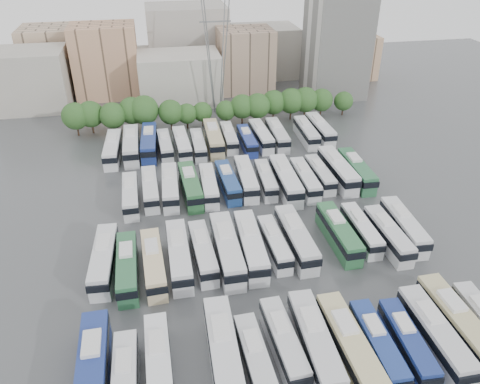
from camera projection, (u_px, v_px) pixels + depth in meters
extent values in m
plane|color=#424447|center=(253.00, 231.00, 70.65)|extent=(220.00, 220.00, 0.00)
cylinder|color=black|center=(78.00, 130.00, 100.77)|extent=(0.36, 0.36, 2.40)
sphere|color=#234C1E|center=(75.00, 116.00, 99.10)|extent=(5.76, 5.76, 5.76)
cylinder|color=black|center=(93.00, 128.00, 101.89)|extent=(0.36, 0.36, 2.37)
sphere|color=#234C1E|center=(90.00, 114.00, 100.25)|extent=(5.68, 5.68, 5.68)
cylinder|color=black|center=(115.00, 129.00, 101.38)|extent=(0.36, 0.36, 2.33)
sphere|color=#234C1E|center=(113.00, 115.00, 99.77)|extent=(5.60, 5.60, 5.60)
cylinder|color=black|center=(134.00, 125.00, 103.34)|extent=(0.36, 0.36, 2.45)
sphere|color=#234C1E|center=(132.00, 111.00, 101.64)|extent=(5.89, 5.89, 5.89)
cylinder|color=black|center=(146.00, 125.00, 102.87)|extent=(0.36, 0.36, 2.63)
sphere|color=#234C1E|center=(144.00, 110.00, 101.04)|extent=(6.31, 6.31, 6.31)
cylinder|color=black|center=(172.00, 125.00, 103.44)|extent=(0.36, 0.36, 2.26)
sphere|color=#234C1E|center=(171.00, 112.00, 101.88)|extent=(5.41, 5.41, 5.41)
cylinder|color=black|center=(188.00, 124.00, 104.34)|extent=(0.36, 0.36, 1.87)
sphere|color=#234C1E|center=(187.00, 114.00, 103.05)|extent=(4.48, 4.48, 4.48)
cylinder|color=black|center=(203.00, 122.00, 105.41)|extent=(0.36, 0.36, 1.84)
sphere|color=#234C1E|center=(202.00, 112.00, 104.13)|extent=(4.42, 4.42, 4.42)
cylinder|color=black|center=(226.00, 121.00, 106.01)|extent=(0.36, 0.36, 1.87)
sphere|color=#234C1E|center=(226.00, 110.00, 104.72)|extent=(4.48, 4.48, 4.48)
cylinder|color=black|center=(242.00, 119.00, 106.36)|extent=(0.36, 0.36, 2.27)
sphere|color=#234C1E|center=(242.00, 106.00, 104.79)|extent=(5.45, 5.45, 5.45)
cylinder|color=black|center=(257.00, 119.00, 106.41)|extent=(0.36, 0.36, 2.34)
sphere|color=#234C1E|center=(258.00, 106.00, 104.79)|extent=(5.62, 5.62, 5.62)
cylinder|color=black|center=(273.00, 115.00, 108.48)|extent=(0.36, 0.36, 2.31)
sphere|color=#234C1E|center=(274.00, 102.00, 106.88)|extent=(5.54, 5.54, 5.54)
cylinder|color=black|center=(290.00, 114.00, 108.85)|extent=(0.36, 0.36, 2.41)
sphere|color=#234C1E|center=(291.00, 101.00, 107.19)|extent=(5.78, 5.78, 5.78)
cylinder|color=black|center=(304.00, 113.00, 109.46)|extent=(0.36, 0.36, 2.41)
sphere|color=#234C1E|center=(305.00, 100.00, 107.79)|extent=(5.79, 5.79, 5.79)
cylinder|color=black|center=(320.00, 112.00, 110.37)|extent=(0.36, 0.36, 2.20)
sphere|color=#234C1E|center=(321.00, 100.00, 108.85)|extent=(5.27, 5.27, 5.27)
cylinder|color=black|center=(342.00, 111.00, 111.26)|extent=(0.36, 0.36, 1.87)
sphere|color=#234C1E|center=(344.00, 101.00, 109.97)|extent=(4.49, 4.49, 4.49)
cube|color=#9E998E|center=(29.00, 80.00, 112.69)|extent=(18.00, 14.00, 14.00)
cube|color=tan|center=(106.00, 61.00, 119.64)|extent=(16.00, 12.00, 18.00)
cube|color=#ADA89E|center=(180.00, 78.00, 117.30)|extent=(20.00, 14.00, 12.00)
cube|color=gray|center=(245.00, 60.00, 124.25)|extent=(14.00, 12.00, 16.00)
cube|color=gray|center=(187.00, 42.00, 132.80)|extent=(22.00, 16.00, 20.00)
cube|color=tan|center=(56.00, 58.00, 126.34)|extent=(16.00, 14.00, 16.00)
cube|color=#A39E93|center=(264.00, 51.00, 136.18)|extent=(18.00, 14.00, 14.00)
cube|color=tan|center=(349.00, 56.00, 135.48)|extent=(14.00, 12.00, 12.00)
cube|color=gray|center=(147.00, 68.00, 128.35)|extent=(12.00, 10.00, 10.00)
cube|color=silver|center=(337.00, 44.00, 118.47)|extent=(14.00, 14.00, 26.00)
cylinder|color=slate|center=(208.00, 43.00, 102.52)|extent=(2.90, 2.91, 33.83)
cylinder|color=slate|center=(206.00, 39.00, 105.90)|extent=(2.90, 2.91, 33.83)
cylinder|color=slate|center=(226.00, 42.00, 103.16)|extent=(2.90, 2.91, 33.83)
cylinder|color=slate|center=(223.00, 38.00, 106.54)|extent=(2.90, 2.91, 33.83)
cube|color=slate|center=(215.00, 22.00, 102.45)|extent=(7.00, 0.30, 0.30)
cube|color=navy|center=(93.00, 370.00, 46.96)|extent=(2.91, 12.94, 3.66)
cube|color=black|center=(92.00, 367.00, 46.47)|extent=(3.04, 13.13, 1.08)
cube|color=silver|center=(91.00, 343.00, 47.27)|extent=(1.87, 3.46, 0.47)
cube|color=silver|center=(126.00, 384.00, 45.86)|extent=(2.41, 11.03, 3.12)
cube|color=black|center=(125.00, 381.00, 45.44)|extent=(2.52, 11.19, 0.92)
cube|color=silver|center=(124.00, 361.00, 46.13)|extent=(1.58, 2.95, 0.40)
cube|color=silver|center=(159.00, 365.00, 47.70)|extent=(2.62, 11.49, 3.25)
cube|color=black|center=(159.00, 362.00, 47.26)|extent=(2.74, 11.67, 0.95)
cube|color=silver|center=(157.00, 342.00, 47.97)|extent=(1.67, 3.08, 0.42)
cube|color=silver|center=(224.00, 353.00, 48.69)|extent=(3.07, 13.14, 3.71)
cube|color=black|center=(224.00, 350.00, 48.19)|extent=(3.20, 13.34, 1.09)
cube|color=silver|center=(221.00, 327.00, 49.01)|extent=(1.93, 3.53, 0.48)
cube|color=silver|center=(256.00, 362.00, 48.13)|extent=(2.71, 10.88, 3.06)
cube|color=black|center=(256.00, 359.00, 47.72)|extent=(2.82, 11.05, 0.90)
cube|color=silver|center=(253.00, 340.00, 48.38)|extent=(1.64, 2.94, 0.40)
cube|color=silver|center=(283.00, 343.00, 50.28)|extent=(2.83, 11.06, 3.11)
cube|color=black|center=(284.00, 340.00, 49.86)|extent=(2.95, 11.23, 0.91)
cube|color=silver|center=(280.00, 322.00, 50.53)|extent=(1.69, 2.99, 0.40)
cube|color=silver|center=(315.00, 344.00, 49.89)|extent=(2.99, 12.77, 3.60)
cube|color=black|center=(316.00, 340.00, 49.40)|extent=(3.13, 12.96, 1.06)
cube|color=silver|center=(312.00, 319.00, 50.20)|extent=(1.88, 3.43, 0.47)
cube|color=#CBBF8B|center=(349.00, 347.00, 49.47)|extent=(3.07, 12.89, 3.63)
cube|color=black|center=(350.00, 344.00, 48.98)|extent=(3.20, 13.08, 1.07)
cube|color=silver|center=(345.00, 322.00, 49.77)|extent=(1.91, 3.47, 0.47)
cube|color=navy|center=(377.00, 346.00, 49.96)|extent=(2.51, 10.89, 3.07)
cube|color=black|center=(378.00, 343.00, 49.55)|extent=(2.63, 11.06, 0.90)
cube|color=silver|center=(374.00, 325.00, 50.22)|extent=(1.59, 2.92, 0.40)
cube|color=navy|center=(407.00, 343.00, 50.31)|extent=(2.77, 10.70, 3.00)
cube|color=black|center=(408.00, 340.00, 49.91)|extent=(2.88, 10.86, 0.88)
cube|color=silver|center=(404.00, 323.00, 50.58)|extent=(1.64, 2.90, 0.39)
cube|color=silver|center=(434.00, 335.00, 50.93)|extent=(2.65, 12.30, 3.48)
cube|color=black|center=(436.00, 332.00, 50.46)|extent=(2.77, 12.48, 1.02)
cube|color=silver|center=(430.00, 312.00, 51.22)|extent=(1.75, 3.28, 0.45)
cube|color=#BFB583|center=(456.00, 324.00, 52.25)|extent=(2.95, 12.87, 3.63)
cube|color=black|center=(459.00, 321.00, 51.76)|extent=(3.08, 13.07, 1.07)
cube|color=silver|center=(452.00, 300.00, 52.55)|extent=(1.88, 3.45, 0.47)
cube|color=silver|center=(104.00, 261.00, 61.94)|extent=(3.24, 12.42, 3.49)
cube|color=black|center=(103.00, 257.00, 61.47)|extent=(3.37, 12.61, 1.03)
cube|color=silver|center=(103.00, 242.00, 62.25)|extent=(1.91, 3.37, 0.45)
cube|color=#2A643D|center=(128.00, 268.00, 60.77)|extent=(2.69, 11.83, 3.34)
cube|color=black|center=(127.00, 265.00, 60.32)|extent=(2.81, 12.01, 0.98)
cube|color=silver|center=(126.00, 250.00, 61.04)|extent=(1.72, 3.17, 0.43)
cube|color=beige|center=(154.00, 264.00, 61.43)|extent=(3.09, 11.89, 3.34)
cube|color=black|center=(153.00, 261.00, 60.98)|extent=(3.21, 12.08, 0.98)
cube|color=silver|center=(151.00, 246.00, 61.70)|extent=(1.82, 3.22, 0.43)
cube|color=silver|center=(179.00, 256.00, 62.72)|extent=(2.72, 12.49, 3.53)
cube|color=black|center=(179.00, 253.00, 62.25)|extent=(2.84, 12.68, 1.04)
cube|color=silver|center=(177.00, 237.00, 63.02)|extent=(1.79, 3.34, 0.46)
cube|color=silver|center=(203.00, 253.00, 63.56)|extent=(2.91, 11.43, 3.21)
cube|color=black|center=(203.00, 250.00, 63.13)|extent=(3.03, 11.61, 0.94)
cube|color=silver|center=(201.00, 236.00, 63.82)|extent=(1.74, 3.09, 0.42)
cube|color=silver|center=(227.00, 250.00, 63.61)|extent=(2.89, 13.42, 3.80)
cube|color=black|center=(227.00, 247.00, 63.10)|extent=(3.03, 13.62, 1.12)
cube|color=silver|center=(225.00, 230.00, 63.93)|extent=(1.91, 3.58, 0.49)
cube|color=silver|center=(251.00, 247.00, 64.43)|extent=(3.10, 13.01, 3.67)
cube|color=black|center=(251.00, 243.00, 63.94)|extent=(3.23, 13.20, 1.08)
cube|color=silver|center=(249.00, 228.00, 64.75)|extent=(1.93, 3.50, 0.47)
cube|color=silver|center=(274.00, 244.00, 65.40)|extent=(2.62, 10.65, 3.00)
cube|color=black|center=(275.00, 242.00, 65.00)|extent=(2.73, 10.81, 0.88)
cube|color=silver|center=(272.00, 229.00, 65.65)|extent=(1.60, 2.87, 0.39)
cube|color=silver|center=(296.00, 239.00, 65.95)|extent=(2.99, 12.73, 3.59)
cube|color=black|center=(297.00, 236.00, 65.47)|extent=(3.12, 12.92, 1.06)
cube|color=silver|center=(293.00, 221.00, 66.25)|extent=(1.87, 3.42, 0.46)
cube|color=#2D6A3E|center=(338.00, 234.00, 67.26)|extent=(2.72, 12.14, 3.43)
cube|color=black|center=(339.00, 230.00, 66.79)|extent=(2.85, 12.32, 1.01)
cube|color=silver|center=(336.00, 217.00, 67.54)|extent=(1.76, 3.25, 0.44)
cube|color=silver|center=(361.00, 230.00, 68.27)|extent=(2.31, 10.76, 3.05)
cube|color=black|center=(362.00, 228.00, 67.86)|extent=(2.42, 10.93, 0.90)
cube|color=silver|center=(359.00, 216.00, 68.52)|extent=(1.53, 2.87, 0.39)
cube|color=silver|center=(388.00, 236.00, 66.96)|extent=(2.57, 11.50, 3.25)
cube|color=black|center=(389.00, 233.00, 66.52)|extent=(2.69, 11.67, 0.96)
cube|color=silver|center=(385.00, 220.00, 67.23)|extent=(1.66, 3.08, 0.42)
cube|color=silver|center=(403.00, 227.00, 68.76)|extent=(3.10, 11.98, 3.36)
cube|color=black|center=(405.00, 224.00, 68.31)|extent=(3.23, 12.17, 0.99)
cube|color=silver|center=(401.00, 211.00, 69.05)|extent=(1.83, 3.24, 0.44)
cube|color=silver|center=(131.00, 196.00, 76.46)|extent=(2.63, 11.21, 3.16)
cube|color=black|center=(130.00, 193.00, 76.04)|extent=(2.75, 11.38, 0.93)
cube|color=silver|center=(129.00, 183.00, 76.72)|extent=(1.65, 3.01, 0.41)
cube|color=silver|center=(150.00, 189.00, 78.31)|extent=(2.65, 11.31, 3.19)
cube|color=black|center=(150.00, 187.00, 77.88)|extent=(2.76, 11.48, 0.94)
cube|color=silver|center=(149.00, 176.00, 78.57)|extent=(1.66, 3.04, 0.41)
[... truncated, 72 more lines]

